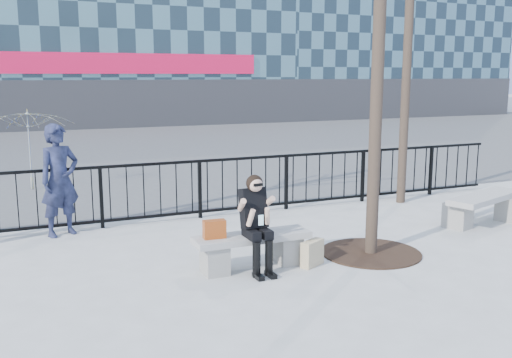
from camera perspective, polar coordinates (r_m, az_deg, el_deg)
name	(u,v)px	position (r m, az deg, el deg)	size (l,w,h in m)	color
ground	(252,268)	(8.05, -0.38, -8.89)	(120.00, 120.00, 0.00)	#9C9C97
street_surface	(98,146)	(22.36, -15.50, 3.21)	(60.00, 23.00, 0.01)	#474747
railing	(190,190)	(10.64, -6.67, -1.08)	(14.00, 0.06, 1.10)	black
tree_grate	(371,253)	(8.84, 11.40, -7.23)	(1.50, 1.50, 0.02)	black
bench_main	(252,247)	(7.95, -0.38, -6.84)	(1.65, 0.46, 0.49)	gray
bench_second	(485,206)	(11.02, 21.90, -2.53)	(1.84, 0.51, 0.55)	gray
seated_woman	(257,224)	(7.71, 0.08, -4.54)	(0.50, 0.64, 1.34)	black
handbag	(214,229)	(7.70, -4.19, -5.03)	(0.30, 0.14, 0.25)	#943C12
shopping_bag	(312,253)	(8.12, 5.65, -7.40)	(0.39, 0.14, 0.37)	beige
standing_man	(60,180)	(9.97, -19.04, -0.11)	(0.68, 0.45, 1.87)	black
vendor_umbrella	(29,150)	(14.17, -21.75, 2.72)	(2.06, 2.11, 1.89)	gold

